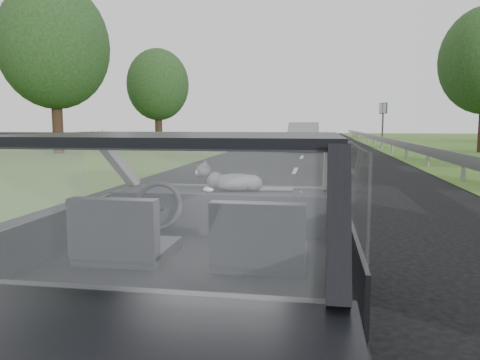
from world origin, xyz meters
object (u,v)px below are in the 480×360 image
(cat, at_px, (235,181))
(other_car, at_px, (304,136))
(highway_sign, at_px, (383,126))
(subject_car, at_px, (202,248))

(cat, distance_m, other_car, 22.61)
(other_car, relative_size, highway_sign, 1.74)
(subject_car, distance_m, other_car, 23.20)
(subject_car, xyz_separation_m, highway_sign, (4.51, 26.61, 0.63))
(other_car, xyz_separation_m, highway_sign, (4.61, 3.41, 0.58))
(other_car, bearing_deg, cat, -89.94)
(cat, height_order, other_car, other_car)
(subject_car, height_order, highway_sign, highway_sign)
(cat, bearing_deg, highway_sign, 69.31)
(cat, xyz_separation_m, highway_sign, (4.40, 26.02, 0.28))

